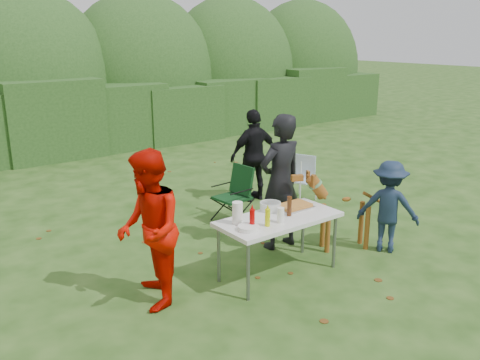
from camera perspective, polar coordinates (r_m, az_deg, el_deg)
ground at (r=6.13m, az=3.54°, el=-11.44°), size 80.00×80.00×0.00m
hedge_row at (r=12.77m, az=-20.54°, el=6.23°), size 22.00×1.40×1.70m
shrub_backdrop at (r=14.21m, az=-22.78°, el=9.98°), size 20.00×2.60×3.20m
folding_table at (r=6.06m, az=4.39°, el=-4.65°), size 1.50×0.70×0.74m
person_cook at (r=6.80m, az=4.56°, el=-0.24°), size 0.67×0.44×1.84m
person_red_jacket at (r=5.42m, az=-10.18°, el=-5.55°), size 0.91×1.01×1.71m
person_black_puffy at (r=8.78m, az=1.62°, el=2.78°), size 0.97×0.48×1.60m
child at (r=7.02m, az=16.34°, el=-2.88°), size 0.84×0.93×1.25m
dog at (r=6.99m, az=11.79°, el=-3.43°), size 1.20×0.89×1.06m
camping_chair at (r=7.83m, az=-0.89°, el=-1.64°), size 0.59×0.59×0.88m
lawn_chair at (r=8.97m, az=6.77°, el=0.23°), size 0.60×0.60×0.77m
food_tray at (r=6.35m, az=6.10°, el=-3.09°), size 0.45×0.30×0.02m
focaccia_bread at (r=6.34m, az=6.11°, el=-2.85°), size 0.40×0.26×0.04m
mustard_bottle at (r=5.73m, az=3.11°, el=-4.24°), size 0.06×0.06×0.20m
ketchup_bottle at (r=5.66m, az=1.37°, el=-4.37°), size 0.06×0.06×0.22m
beer_bottle at (r=6.06m, az=5.57°, el=-2.95°), size 0.06×0.06×0.24m
paper_towel_roll at (r=5.77m, az=-0.29°, el=-3.73°), size 0.12×0.12×0.26m
cup_stack at (r=5.84m, az=4.59°, el=-3.96°), size 0.08×0.08×0.18m
pasta_bowl at (r=6.25m, az=3.43°, el=-2.96°), size 0.26×0.26×0.10m
plate_stack at (r=5.63m, az=0.96°, el=-5.41°), size 0.24×0.24×0.05m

